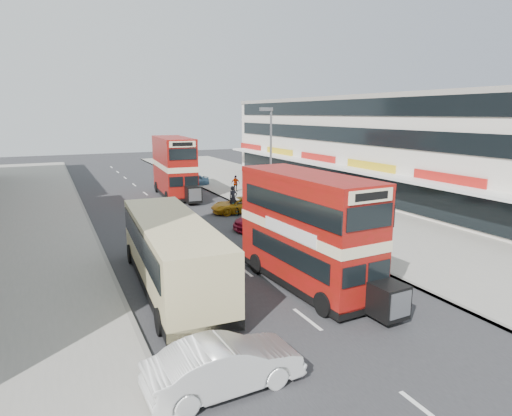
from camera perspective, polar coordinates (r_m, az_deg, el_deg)
ground at (r=16.17m, az=10.47°, el=-16.68°), size 160.00×160.00×0.00m
road_surface at (r=33.42m, az=-9.86°, el=-1.47°), size 12.00×90.00×0.01m
pavement_right at (r=38.26m, az=7.71°, el=0.43°), size 12.00×90.00×0.15m
kerb_left at (r=32.40m, az=-20.31°, el=-2.35°), size 0.20×90.00×0.16m
kerb_right at (r=35.45m, az=-0.33°, el=-0.39°), size 0.20×90.00×0.16m
commercial_row at (r=43.96m, az=15.26°, el=7.70°), size 9.90×46.20×9.30m
street_lamp at (r=33.13m, az=1.79°, el=6.97°), size 1.00×0.20×8.12m
bus_main at (r=19.92m, az=6.64°, el=-2.86°), size 2.95×9.09×4.98m
bus_second at (r=42.52m, az=-10.44°, el=5.24°), size 3.27×9.87×5.35m
coach at (r=20.22m, az=-10.74°, el=-5.43°), size 3.37×11.13×2.92m
car_left_front at (r=13.36m, az=-4.03°, el=-19.43°), size 4.62×1.79×1.50m
car_right_a at (r=30.13m, az=1.57°, el=-1.40°), size 5.00×2.30×1.42m
car_right_b at (r=35.05m, az=-2.14°, el=0.37°), size 4.67×2.52×1.24m
car_right_c at (r=48.04m, az=-8.45°, el=3.51°), size 4.16×2.02×1.37m
pedestrian_near at (r=30.38m, az=6.68°, el=-0.54°), size 0.88×0.82×1.97m
pedestrian_far at (r=43.87m, az=-2.65°, el=3.17°), size 0.93×0.39×1.59m
cyclist at (r=34.48m, az=-2.93°, el=0.38°), size 0.82×2.00×2.24m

